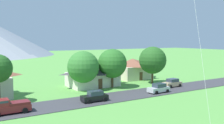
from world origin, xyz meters
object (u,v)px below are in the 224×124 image
(parked_car_black_west_end, at_px, (95,96))
(parked_car_silver_mid_west, at_px, (159,88))
(tree_center, at_px, (83,67))
(house_right_center, at_px, (93,75))
(parked_car_tan_mid_east, at_px, (172,83))
(pickup_truck_maroon_east_side, at_px, (9,106))
(house_left_center, at_px, (132,68))
(tree_right_of_center, at_px, (112,63))
(tree_near_left, at_px, (153,60))

(parked_car_black_west_end, height_order, parked_car_silver_mid_west, same)
(tree_center, height_order, parked_car_silver_mid_west, tree_center)
(house_right_center, relative_size, parked_car_tan_mid_east, 2.51)
(house_right_center, height_order, parked_car_silver_mid_west, house_right_center)
(house_right_center, xyz_separation_m, parked_car_black_west_end, (-5.81, -12.10, -1.43))
(parked_car_black_west_end, distance_m, pickup_truck_maroon_east_side, 12.72)
(parked_car_silver_mid_west, relative_size, pickup_truck_maroon_east_side, 0.81)
(pickup_truck_maroon_east_side, bearing_deg, parked_car_silver_mid_west, -1.30)
(parked_car_tan_mid_east, bearing_deg, house_left_center, 91.23)
(tree_center, bearing_deg, house_right_center, 40.81)
(tree_center, relative_size, parked_car_black_west_end, 1.80)
(house_right_center, distance_m, parked_car_tan_mid_east, 16.67)
(tree_right_of_center, distance_m, pickup_truck_maroon_east_side, 23.07)
(house_right_center, bearing_deg, house_left_center, 15.86)
(tree_near_left, bearing_deg, house_left_center, 86.60)
(tree_right_of_center, height_order, parked_car_tan_mid_east, tree_right_of_center)
(tree_right_of_center, bearing_deg, parked_car_black_west_end, -135.19)
(house_left_center, height_order, pickup_truck_maroon_east_side, house_left_center)
(tree_right_of_center, distance_m, parked_car_silver_mid_west, 10.77)
(house_left_center, height_order, tree_center, tree_center)
(parked_car_tan_mid_east, bearing_deg, tree_near_left, 98.29)
(house_left_center, relative_size, pickup_truck_maroon_east_side, 1.64)
(house_right_center, bearing_deg, tree_center, -139.19)
(parked_car_black_west_end, height_order, parked_car_tan_mid_east, same)
(parked_car_black_west_end, bearing_deg, parked_car_tan_mid_east, 6.96)
(tree_near_left, height_order, pickup_truck_maroon_east_side, tree_near_left)
(tree_near_left, relative_size, tree_right_of_center, 1.04)
(house_left_center, relative_size, parked_car_tan_mid_east, 2.01)
(house_right_center, height_order, parked_car_black_west_end, house_right_center)
(tree_near_left, relative_size, parked_car_tan_mid_east, 1.95)
(house_left_center, height_order, parked_car_black_west_end, house_left_center)
(tree_center, distance_m, tree_right_of_center, 6.27)
(tree_center, height_order, tree_right_of_center, tree_right_of_center)
(tree_center, distance_m, pickup_truck_maroon_east_side, 17.73)
(house_left_center, xyz_separation_m, tree_right_of_center, (-10.50, -7.41, 2.37))
(house_right_center, xyz_separation_m, tree_right_of_center, (2.67, -3.67, 2.68))
(house_left_center, bearing_deg, parked_car_tan_mid_east, -88.77)
(parked_car_silver_mid_west, bearing_deg, tree_center, 138.96)
(tree_right_of_center, relative_size, parked_car_black_west_end, 1.87)
(house_right_center, xyz_separation_m, parked_car_silver_mid_west, (7.28, -12.50, -1.43))
(pickup_truck_maroon_east_side, bearing_deg, house_left_center, 26.29)
(parked_car_black_west_end, distance_m, parked_car_silver_mid_west, 13.09)
(parked_car_silver_mid_west, bearing_deg, pickup_truck_maroon_east_side, 178.70)
(tree_center, height_order, pickup_truck_maroon_east_side, tree_center)
(tree_right_of_center, bearing_deg, parked_car_tan_mid_east, -29.38)
(tree_center, xyz_separation_m, parked_car_black_west_end, (-2.25, -9.03, -3.69))
(tree_near_left, relative_size, parked_car_black_west_end, 1.94)
(house_right_center, relative_size, parked_car_silver_mid_west, 2.51)
(tree_right_of_center, bearing_deg, tree_near_left, -4.32)
(house_left_center, distance_m, tree_right_of_center, 13.06)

